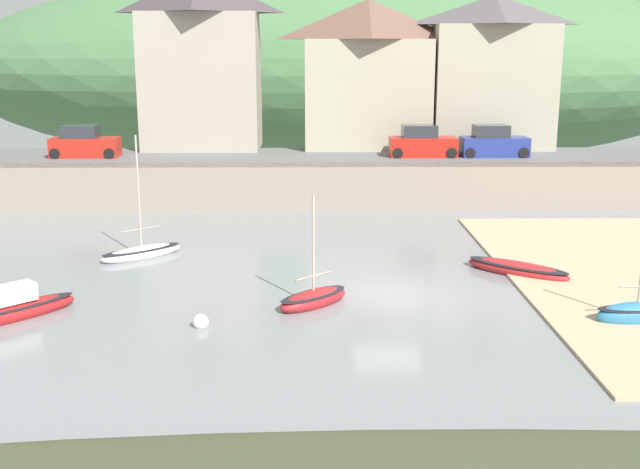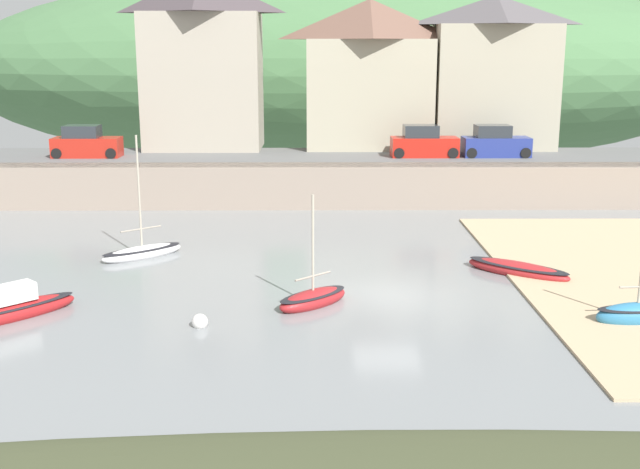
{
  "view_description": "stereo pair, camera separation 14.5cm",
  "coord_description": "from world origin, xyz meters",
  "px_view_note": "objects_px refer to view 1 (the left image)",
  "views": [
    {
      "loc": [
        -2.86,
        -27.53,
        8.86
      ],
      "look_at": [
        -2.5,
        2.38,
        1.77
      ],
      "focal_mm": 43.84,
      "sensor_mm": 36.0,
      "label": 1
    },
    {
      "loc": [
        -2.71,
        -27.53,
        8.86
      ],
      "look_at": [
        -2.5,
        2.38,
        1.77
      ],
      "focal_mm": 43.84,
      "sensor_mm": 36.0,
      "label": 2
    }
  ],
  "objects_px": {
    "dinghy_open_wooden": "(518,269)",
    "mooring_buoy": "(201,322)",
    "waterfront_building_left": "(201,61)",
    "parked_car_end_of_row": "(493,143)",
    "waterfront_building_centre": "(367,73)",
    "rowboat_small_beached": "(313,298)",
    "parked_car_by_wall": "(422,144)",
    "fishing_boat_green": "(12,310)",
    "sailboat_blue_trim": "(142,252)",
    "waterfront_building_right": "(492,72)",
    "sailboat_far_left": "(637,314)",
    "parked_car_near_slipway": "(84,144)"
  },
  "relations": [
    {
      "from": "dinghy_open_wooden",
      "to": "mooring_buoy",
      "type": "relative_size",
      "value": 7.66
    },
    {
      "from": "waterfront_building_left",
      "to": "parked_car_end_of_row",
      "type": "relative_size",
      "value": 2.74
    },
    {
      "from": "waterfront_building_left",
      "to": "waterfront_building_centre",
      "type": "distance_m",
      "value": 11.01
    },
    {
      "from": "rowboat_small_beached",
      "to": "parked_car_by_wall",
      "type": "bearing_deg",
      "value": 29.73
    },
    {
      "from": "parked_car_by_wall",
      "to": "waterfront_building_left",
      "type": "bearing_deg",
      "value": 161.79
    },
    {
      "from": "fishing_boat_green",
      "to": "sailboat_blue_trim",
      "type": "bearing_deg",
      "value": 26.02
    },
    {
      "from": "waterfront_building_right",
      "to": "rowboat_small_beached",
      "type": "xyz_separation_m",
      "value": [
        -11.94,
        -26.27,
        -7.19
      ]
    },
    {
      "from": "sailboat_far_left",
      "to": "parked_car_end_of_row",
      "type": "xyz_separation_m",
      "value": [
        0.5,
        23.75,
        2.9
      ]
    },
    {
      "from": "waterfront_building_centre",
      "to": "parked_car_end_of_row",
      "type": "distance_m",
      "value": 9.73
    },
    {
      "from": "sailboat_far_left",
      "to": "mooring_buoy",
      "type": "relative_size",
      "value": 7.36
    },
    {
      "from": "waterfront_building_right",
      "to": "fishing_boat_green",
      "type": "height_order",
      "value": "waterfront_building_right"
    },
    {
      "from": "waterfront_building_left",
      "to": "dinghy_open_wooden",
      "type": "height_order",
      "value": "waterfront_building_left"
    },
    {
      "from": "waterfront_building_centre",
      "to": "parked_car_end_of_row",
      "type": "bearing_deg",
      "value": -30.74
    },
    {
      "from": "rowboat_small_beached",
      "to": "sailboat_far_left",
      "type": "bearing_deg",
      "value": -53.33
    },
    {
      "from": "waterfront_building_right",
      "to": "sailboat_far_left",
      "type": "xyz_separation_m",
      "value": [
        -1.18,
        -28.25,
        -7.13
      ]
    },
    {
      "from": "fishing_boat_green",
      "to": "waterfront_building_right",
      "type": "bearing_deg",
      "value": 5.69
    },
    {
      "from": "waterfront_building_left",
      "to": "fishing_boat_green",
      "type": "xyz_separation_m",
      "value": [
        -2.88,
        -27.6,
        -7.83
      ]
    },
    {
      "from": "parked_car_near_slipway",
      "to": "fishing_boat_green",
      "type": "bearing_deg",
      "value": -80.79
    },
    {
      "from": "sailboat_blue_trim",
      "to": "parked_car_by_wall",
      "type": "relative_size",
      "value": 1.33
    },
    {
      "from": "dinghy_open_wooden",
      "to": "mooring_buoy",
      "type": "bearing_deg",
      "value": -113.58
    },
    {
      "from": "parked_car_end_of_row",
      "to": "mooring_buoy",
      "type": "relative_size",
      "value": 7.62
    },
    {
      "from": "mooring_buoy",
      "to": "parked_car_near_slipway",
      "type": "bearing_deg",
      "value": 113.34
    },
    {
      "from": "waterfront_building_centre",
      "to": "sailboat_blue_trim",
      "type": "distance_m",
      "value": 23.63
    },
    {
      "from": "sailboat_far_left",
      "to": "parked_car_end_of_row",
      "type": "height_order",
      "value": "parked_car_end_of_row"
    },
    {
      "from": "rowboat_small_beached",
      "to": "sailboat_blue_trim",
      "type": "height_order",
      "value": "sailboat_blue_trim"
    },
    {
      "from": "parked_car_near_slipway",
      "to": "mooring_buoy",
      "type": "xyz_separation_m",
      "value": [
        10.33,
        -23.95,
        -3.04
      ]
    },
    {
      "from": "sailboat_far_left",
      "to": "rowboat_small_beached",
      "type": "bearing_deg",
      "value": 165.21
    },
    {
      "from": "waterfront_building_left",
      "to": "mooring_buoy",
      "type": "height_order",
      "value": "waterfront_building_left"
    },
    {
      "from": "sailboat_far_left",
      "to": "dinghy_open_wooden",
      "type": "xyz_separation_m",
      "value": [
        -2.47,
        5.86,
        -0.1
      ]
    },
    {
      "from": "rowboat_small_beached",
      "to": "parked_car_by_wall",
      "type": "relative_size",
      "value": 1.01
    },
    {
      "from": "waterfront_building_left",
      "to": "parked_car_end_of_row",
      "type": "bearing_deg",
      "value": -13.64
    },
    {
      "from": "waterfront_building_centre",
      "to": "waterfront_building_right",
      "type": "xyz_separation_m",
      "value": [
        8.25,
        -0.0,
        0.1
      ]
    },
    {
      "from": "rowboat_small_beached",
      "to": "parked_car_end_of_row",
      "type": "height_order",
      "value": "parked_car_end_of_row"
    },
    {
      "from": "waterfront_building_right",
      "to": "mooring_buoy",
      "type": "height_order",
      "value": "waterfront_building_right"
    },
    {
      "from": "sailboat_blue_trim",
      "to": "parked_car_by_wall",
      "type": "bearing_deg",
      "value": 6.79
    },
    {
      "from": "dinghy_open_wooden",
      "to": "mooring_buoy",
      "type": "distance_m",
      "value": 13.45
    },
    {
      "from": "parked_car_end_of_row",
      "to": "rowboat_small_beached",
      "type": "bearing_deg",
      "value": -118.32
    },
    {
      "from": "waterfront_building_right",
      "to": "sailboat_far_left",
      "type": "relative_size",
      "value": 2.49
    },
    {
      "from": "parked_car_end_of_row",
      "to": "mooring_buoy",
      "type": "height_order",
      "value": "parked_car_end_of_row"
    },
    {
      "from": "waterfront_building_centre",
      "to": "sailboat_far_left",
      "type": "height_order",
      "value": "waterfront_building_centre"
    },
    {
      "from": "mooring_buoy",
      "to": "parked_car_by_wall",
      "type": "bearing_deg",
      "value": 66.27
    },
    {
      "from": "sailboat_blue_trim",
      "to": "parked_car_end_of_row",
      "type": "xyz_separation_m",
      "value": [
        18.76,
        15.07,
        2.96
      ]
    },
    {
      "from": "sailboat_blue_trim",
      "to": "fishing_boat_green",
      "type": "xyz_separation_m",
      "value": [
        -2.67,
        -8.04,
        0.09
      ]
    },
    {
      "from": "parked_car_near_slipway",
      "to": "parked_car_by_wall",
      "type": "xyz_separation_m",
      "value": [
        20.87,
        0.0,
        0.0
      ]
    },
    {
      "from": "sailboat_far_left",
      "to": "parked_car_by_wall",
      "type": "relative_size",
      "value": 0.97
    },
    {
      "from": "rowboat_small_beached",
      "to": "waterfront_building_left",
      "type": "bearing_deg",
      "value": 62.64
    },
    {
      "from": "parked_car_by_wall",
      "to": "mooring_buoy",
      "type": "xyz_separation_m",
      "value": [
        -10.53,
        -23.95,
        -3.04
      ]
    },
    {
      "from": "rowboat_small_beached",
      "to": "sailboat_blue_trim",
      "type": "distance_m",
      "value": 10.06
    },
    {
      "from": "sailboat_far_left",
      "to": "sailboat_blue_trim",
      "type": "xyz_separation_m",
      "value": [
        -18.26,
        8.68,
        -0.06
      ]
    },
    {
      "from": "waterfront_building_left",
      "to": "rowboat_small_beached",
      "type": "distance_m",
      "value": 28.38
    }
  ]
}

